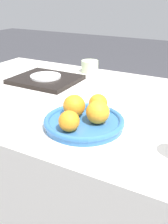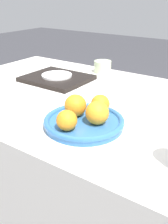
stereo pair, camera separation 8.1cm
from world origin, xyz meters
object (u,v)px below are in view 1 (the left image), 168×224
(serving_tray, at_px, (46,79))
(orange_1, at_px, (69,121))
(orange_0, at_px, (74,106))
(fruit_platter, at_px, (84,122))
(orange_2, at_px, (98,112))
(side_plate, at_px, (46,76))
(orange_3, at_px, (98,103))
(cup_0, at_px, (90,66))

(serving_tray, bearing_deg, orange_1, -46.63)
(orange_0, bearing_deg, fruit_platter, -18.33)
(orange_2, bearing_deg, side_plate, 143.83)
(orange_3, relative_size, side_plate, 0.43)
(orange_1, relative_size, cup_0, 0.70)
(fruit_platter, bearing_deg, orange_2, 8.47)
(orange_1, bearing_deg, serving_tray, 133.37)
(orange_2, bearing_deg, serving_tray, 143.83)
(orange_2, xyz_separation_m, side_plate, (-0.42, 0.31, -0.03))
(orange_0, distance_m, side_plate, 0.45)
(serving_tray, height_order, cup_0, cup_0)
(orange_2, bearing_deg, orange_3, 115.00)
(orange_1, relative_size, orange_3, 0.99)
(fruit_platter, xyz_separation_m, cup_0, (-0.27, 0.56, 0.02))
(orange_3, xyz_separation_m, side_plate, (-0.39, 0.24, -0.03))
(orange_1, height_order, side_plate, orange_1)
(orange_0, bearing_deg, cup_0, 112.40)
(fruit_platter, distance_m, orange_2, 0.06)
(serving_tray, relative_size, cup_0, 3.34)
(serving_tray, distance_m, side_plate, 0.02)
(orange_1, bearing_deg, fruit_platter, 85.20)
(serving_tray, bearing_deg, orange_2, -36.17)
(orange_1, bearing_deg, side_plate, 133.37)
(orange_0, relative_size, orange_1, 1.16)
(orange_0, height_order, orange_2, same)
(orange_0, bearing_deg, serving_tray, 138.02)
(serving_tray, bearing_deg, side_plate, 90.00)
(orange_0, relative_size, side_plate, 0.50)
(side_plate, relative_size, cup_0, 1.62)
(orange_1, height_order, orange_3, same)
(fruit_platter, bearing_deg, orange_3, 83.02)
(orange_2, distance_m, cup_0, 0.63)
(fruit_platter, height_order, orange_2, orange_2)
(orange_1, relative_size, side_plate, 0.43)
(fruit_platter, distance_m, orange_3, 0.09)
(fruit_platter, distance_m, cup_0, 0.62)
(side_plate, bearing_deg, orange_2, -36.17)
(fruit_platter, bearing_deg, orange_1, -94.80)
(fruit_platter, distance_m, orange_1, 0.09)
(orange_3, distance_m, serving_tray, 0.46)
(orange_0, bearing_deg, orange_2, -5.16)
(orange_1, bearing_deg, orange_2, 59.05)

